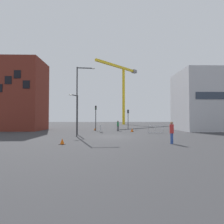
{
  "coord_description": "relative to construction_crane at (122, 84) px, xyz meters",
  "views": [
    {
      "loc": [
        -0.53,
        -21.05,
        2.16
      ],
      "look_at": [
        0.0,
        4.94,
        3.02
      ],
      "focal_mm": 29.09,
      "sensor_mm": 36.0,
      "label": 1
    }
  ],
  "objects": [
    {
      "name": "construction_crane",
      "position": [
        0.0,
        0.0,
        0.0
      ],
      "size": [
        14.25,
        14.18,
        19.46
      ],
      "color": "yellow",
      "rests_on": "ground"
    },
    {
      "name": "traffic_cone_orange",
      "position": [
        -1.0,
        -31.65,
        -13.15
      ],
      "size": [
        0.57,
        0.57,
        0.58
      ],
      "color": "black",
      "rests_on": "ground"
    },
    {
      "name": "safety_barrier_rear",
      "position": [
        1.96,
        -34.43,
        -12.85
      ],
      "size": [
        2.31,
        0.21,
        1.08
      ],
      "color": "#B2B5BA",
      "rests_on": "ground"
    },
    {
      "name": "brick_building",
      "position": [
        -19.95,
        -27.56,
        -7.25
      ],
      "size": [
        7.17,
        6.77,
        12.34
      ],
      "color": "maroon",
      "rests_on": "ground"
    },
    {
      "name": "office_block",
      "position": [
        13.71,
        -28.71,
        -8.31
      ],
      "size": [
        12.37,
        8.31,
        10.22
      ],
      "color": "#B7B7BC",
      "rests_on": "ground"
    },
    {
      "name": "safety_barrier_mid_span",
      "position": [
        -5.9,
        -32.0,
        -12.85
      ],
      "size": [
        0.15,
        2.14,
        1.08
      ],
      "color": "#B2B5BA",
      "rests_on": "ground"
    },
    {
      "name": "streetlamp_short",
      "position": [
        -8.84,
        -36.58,
        -10.26
      ],
      "size": [
        0.9,
        1.58,
        5.13
      ],
      "color": "#2D2D30",
      "rests_on": "ground"
    },
    {
      "name": "pedestrian_walking",
      "position": [
        0.6,
        -44.81,
        -12.33
      ],
      "size": [
        0.34,
        0.34,
        1.86
      ],
      "color": "#33519E",
      "rests_on": "ground"
    },
    {
      "name": "traffic_cone_by_barrier",
      "position": [
        -7.07,
        -28.09,
        -13.21
      ],
      "size": [
        0.45,
        0.45,
        0.45
      ],
      "color": "black",
      "rests_on": "ground"
    },
    {
      "name": "traffic_light_median",
      "position": [
        -0.77,
        -23.89,
        -10.84
      ],
      "size": [
        0.39,
        0.34,
        3.82
      ],
      "color": "#2D2D30",
      "rests_on": "ground"
    },
    {
      "name": "ground",
      "position": [
        -4.18,
        -38.87,
        -13.42
      ],
      "size": [
        160.0,
        160.0,
        0.0
      ],
      "primitive_type": "plane",
      "color": "#333335"
    },
    {
      "name": "traffic_light_verge",
      "position": [
        -6.81,
        -29.69,
        -10.6
      ],
      "size": [
        0.29,
        0.39,
        4.22
      ],
      "color": "#232326",
      "rests_on": "ground"
    },
    {
      "name": "streetlamp_tall",
      "position": [
        -8.1,
        -38.87,
        -8.64
      ],
      "size": [
        2.16,
        0.36,
        8.11
      ],
      "color": "#2D2D30",
      "rests_on": "ground"
    },
    {
      "name": "pedestrian_waiting",
      "position": [
        -3.12,
        -29.9,
        -12.42
      ],
      "size": [
        0.34,
        0.34,
        1.72
      ],
      "color": "#4C4C51",
      "rests_on": "ground"
    },
    {
      "name": "traffic_cone_on_verge",
      "position": [
        -8.49,
        -44.94,
        -13.19
      ],
      "size": [
        0.49,
        0.49,
        0.5
      ],
      "color": "black",
      "rests_on": "ground"
    }
  ]
}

